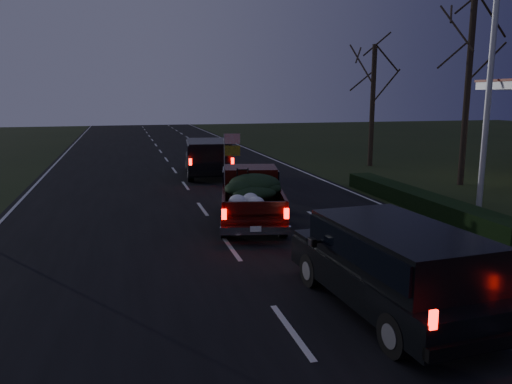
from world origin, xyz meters
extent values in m
plane|color=black|center=(0.00, 0.00, 0.00)|extent=(120.00, 120.00, 0.00)
cube|color=black|center=(0.00, 0.00, 0.01)|extent=(14.00, 120.00, 0.02)
cube|color=black|center=(7.80, 3.00, 0.30)|extent=(1.00, 10.00, 0.60)
cylinder|color=silver|center=(9.50, 2.00, 4.50)|extent=(0.20, 0.20, 9.00)
cylinder|color=black|center=(12.50, 7.00, 4.25)|extent=(0.28, 0.28, 8.50)
cylinder|color=black|center=(11.50, 14.00, 3.50)|extent=(0.28, 0.28, 7.00)
cube|color=#370A07|center=(1.26, 2.72, 0.57)|extent=(2.87, 5.08, 0.53)
cube|color=#370A07|center=(1.44, 3.57, 1.29)|extent=(2.05, 1.87, 0.86)
cube|color=black|center=(1.44, 3.57, 1.39)|extent=(2.13, 1.79, 0.53)
cube|color=#370A07|center=(1.00, 1.50, 0.86)|extent=(2.29, 2.99, 0.06)
ellipsoid|color=black|center=(1.15, 1.96, 1.29)|extent=(1.86, 2.01, 0.57)
cylinder|color=gray|center=(0.42, 2.90, 1.96)|extent=(0.03, 0.03, 1.92)
cube|color=red|center=(0.67, 2.85, 2.76)|extent=(0.49, 0.12, 0.33)
cube|color=gold|center=(0.67, 2.85, 2.38)|extent=(0.49, 0.12, 0.33)
cube|color=black|center=(1.52, 12.69, 0.68)|extent=(2.71, 5.44, 0.65)
cube|color=black|center=(1.50, 12.42, 1.42)|extent=(2.43, 4.01, 0.87)
cube|color=black|center=(1.50, 12.42, 1.51)|extent=(2.53, 3.91, 0.52)
cube|color=black|center=(2.13, -4.60, 0.63)|extent=(2.34, 5.02, 0.61)
cube|color=black|center=(2.14, -4.85, 1.33)|extent=(2.14, 3.69, 0.82)
cube|color=black|center=(2.14, -4.85, 1.41)|extent=(2.23, 3.59, 0.49)
cube|color=black|center=(0.88, -3.70, 1.21)|extent=(0.12, 0.23, 0.16)
camera|label=1|loc=(-2.73, -12.76, 4.11)|focal=35.00mm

